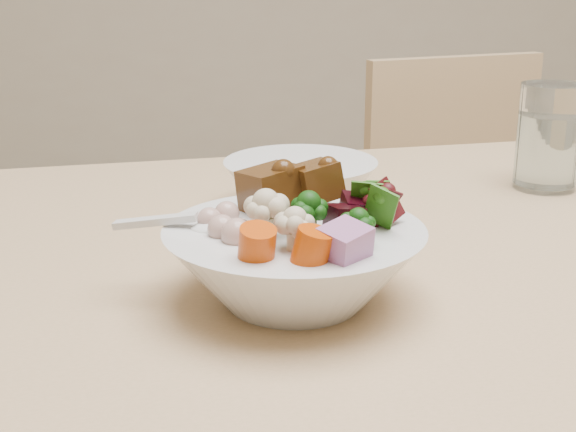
{
  "coord_description": "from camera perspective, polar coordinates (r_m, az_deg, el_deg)",
  "views": [
    {
      "loc": [
        -0.46,
        -0.71,
        0.96
      ],
      "look_at": [
        -0.4,
        -0.12,
        0.76
      ],
      "focal_mm": 50.0,
      "sensor_mm": 36.0,
      "label": 1
    }
  ],
  "objects": [
    {
      "name": "chair_far",
      "position": [
        1.53,
        13.17,
        -2.31
      ],
      "size": [
        0.44,
        0.44,
        0.78
      ],
      "rotation": [
        0.0,
        0.0,
        0.26
      ],
      "color": "tan",
      "rests_on": "ground"
    },
    {
      "name": "food_bowl",
      "position": [
        0.62,
        0.58,
        -3.05
      ],
      "size": [
        0.2,
        0.2,
        0.11
      ],
      "color": "silver",
      "rests_on": "dining_table"
    },
    {
      "name": "soup_spoon",
      "position": [
        0.62,
        -6.45,
        -0.82
      ],
      "size": [
        0.1,
        0.04,
        0.02
      ],
      "rotation": [
        0.0,
        0.0,
        -0.27
      ],
      "color": "silver",
      "rests_on": "food_bowl"
    },
    {
      "name": "water_glass",
      "position": [
        0.97,
        17.99,
        5.08
      ],
      "size": [
        0.07,
        0.07,
        0.12
      ],
      "color": "white",
      "rests_on": "dining_table"
    },
    {
      "name": "side_bowl",
      "position": [
        0.85,
        0.89,
        2.16
      ],
      "size": [
        0.16,
        0.16,
        0.05
      ],
      "primitive_type": null,
      "color": "silver",
      "rests_on": "dining_table"
    }
  ]
}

